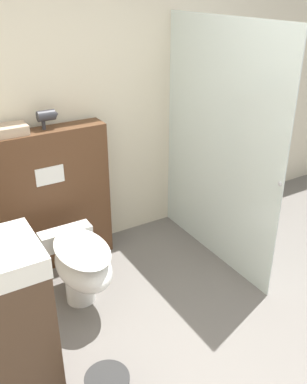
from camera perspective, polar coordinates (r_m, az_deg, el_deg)
ground_plane at (r=2.87m, az=10.09°, el=-23.56°), size 12.00×12.00×0.00m
wall_back at (r=3.61m, az=-8.45°, el=11.25°), size 8.00×0.06×2.50m
partition_panel at (r=3.54m, az=-13.75°, el=-1.05°), size 0.99×0.21×1.17m
shower_glass at (r=3.46m, az=8.59°, el=5.85°), size 0.04×1.42×1.96m
toilet at (r=3.14m, az=-9.68°, el=-9.52°), size 0.40×0.70×0.53m
hair_drier at (r=3.32m, az=-13.99°, el=9.83°), size 0.16×0.08×0.14m
folded_towel at (r=3.27m, az=-19.10°, el=7.74°), size 0.30×0.18×0.07m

